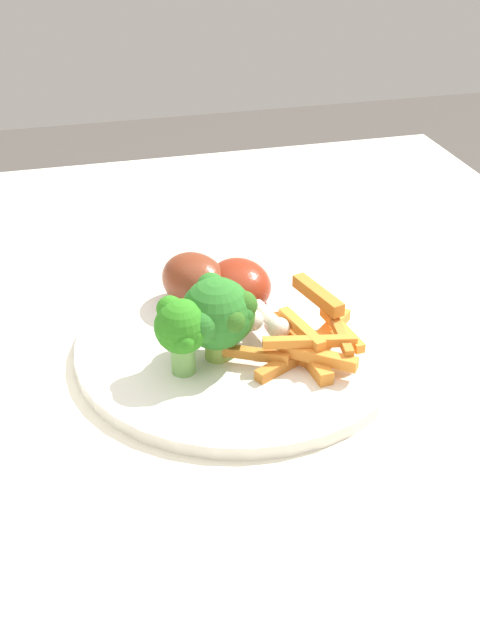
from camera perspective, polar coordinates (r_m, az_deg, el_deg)
name	(u,v)px	position (r m, az deg, el deg)	size (l,w,h in m)	color
dining_table	(223,449)	(0.75, -1.23, -9.38)	(1.01, 0.88, 0.73)	silver
dinner_plate	(240,345)	(0.69, 0.00, -1.82)	(0.29, 0.29, 0.01)	white
broccoli_floret_front	(225,315)	(0.65, -1.07, 0.38)	(0.06, 0.05, 0.07)	#73A559
broccoli_floret_middle	(182,328)	(0.63, -4.27, -0.55)	(0.05, 0.05, 0.07)	#79B45D
broccoli_floret_back	(215,314)	(0.64, -1.85, 0.42)	(0.07, 0.06, 0.07)	#92B54A
carrot_fries_pile	(309,337)	(0.67, 5.09, -1.24)	(0.12, 0.14, 0.04)	orange
chicken_drumstick_near	(241,287)	(0.73, 0.09, 2.40)	(0.13, 0.07, 0.05)	#63190C
chicken_drumstick_far	(197,283)	(0.73, -3.12, 2.72)	(0.13, 0.08, 0.05)	#531D10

